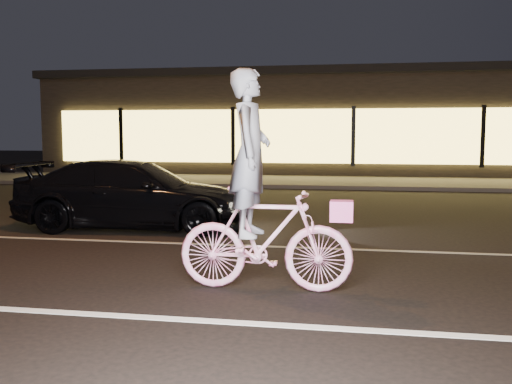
# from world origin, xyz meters

# --- Properties ---
(ground) EXTENTS (90.00, 90.00, 0.00)m
(ground) POSITION_xyz_m (0.00, 0.00, 0.00)
(ground) COLOR black
(ground) RESTS_ON ground
(lane_stripe_near) EXTENTS (60.00, 0.12, 0.01)m
(lane_stripe_near) POSITION_xyz_m (0.00, -1.50, 0.00)
(lane_stripe_near) COLOR silver
(lane_stripe_near) RESTS_ON ground
(lane_stripe_far) EXTENTS (60.00, 0.10, 0.01)m
(lane_stripe_far) POSITION_xyz_m (0.00, 2.00, 0.00)
(lane_stripe_far) COLOR gray
(lane_stripe_far) RESTS_ON ground
(sidewalk) EXTENTS (30.00, 4.00, 0.12)m
(sidewalk) POSITION_xyz_m (0.00, 13.00, 0.06)
(sidewalk) COLOR #383533
(sidewalk) RESTS_ON ground
(storefront) EXTENTS (25.40, 8.42, 4.20)m
(storefront) POSITION_xyz_m (0.00, 18.97, 2.15)
(storefront) COLOR black
(storefront) RESTS_ON ground
(cyclist) EXTENTS (1.91, 0.66, 2.40)m
(cyclist) POSITION_xyz_m (-0.88, -0.38, 0.85)
(cyclist) COLOR #FB3F9D
(cyclist) RESTS_ON ground
(sedan) EXTENTS (4.36, 2.03, 1.23)m
(sedan) POSITION_xyz_m (-3.78, 3.25, 0.62)
(sedan) COLOR black
(sedan) RESTS_ON ground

